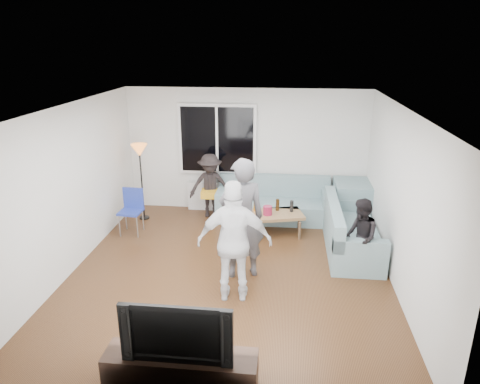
# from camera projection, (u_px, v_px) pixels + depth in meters

# --- Properties ---
(floor) EXTENTS (5.00, 5.50, 0.04)m
(floor) POSITION_uv_depth(u_px,v_px,m) (230.00, 273.00, 6.98)
(floor) COLOR #56351C
(floor) RESTS_ON ground
(ceiling) EXTENTS (5.00, 5.50, 0.04)m
(ceiling) POSITION_uv_depth(u_px,v_px,m) (228.00, 107.00, 6.10)
(ceiling) COLOR white
(ceiling) RESTS_ON ground
(wall_back) EXTENTS (5.00, 0.04, 2.60)m
(wall_back) POSITION_uv_depth(u_px,v_px,m) (246.00, 151.00, 9.14)
(wall_back) COLOR silver
(wall_back) RESTS_ON ground
(wall_front) EXTENTS (5.00, 0.04, 2.60)m
(wall_front) POSITION_uv_depth(u_px,v_px,m) (189.00, 299.00, 3.94)
(wall_front) COLOR silver
(wall_front) RESTS_ON ground
(wall_left) EXTENTS (0.04, 5.50, 2.60)m
(wall_left) POSITION_uv_depth(u_px,v_px,m) (69.00, 190.00, 6.79)
(wall_left) COLOR silver
(wall_left) RESTS_ON ground
(wall_right) EXTENTS (0.04, 5.50, 2.60)m
(wall_right) POSITION_uv_depth(u_px,v_px,m) (402.00, 202.00, 6.28)
(wall_right) COLOR silver
(wall_right) RESTS_ON ground
(window_frame) EXTENTS (1.62, 0.06, 1.47)m
(window_frame) POSITION_uv_depth(u_px,v_px,m) (217.00, 139.00, 9.04)
(window_frame) COLOR white
(window_frame) RESTS_ON wall_back
(window_glass) EXTENTS (1.50, 0.02, 1.35)m
(window_glass) POSITION_uv_depth(u_px,v_px,m) (217.00, 140.00, 9.00)
(window_glass) COLOR black
(window_glass) RESTS_ON window_frame
(window_mullion) EXTENTS (0.05, 0.03, 1.35)m
(window_mullion) POSITION_uv_depth(u_px,v_px,m) (217.00, 140.00, 8.99)
(window_mullion) COLOR white
(window_mullion) RESTS_ON window_frame
(radiator) EXTENTS (1.30, 0.12, 0.62)m
(radiator) POSITION_uv_depth(u_px,v_px,m) (218.00, 196.00, 9.41)
(radiator) COLOR silver
(radiator) RESTS_ON floor
(potted_plant) EXTENTS (0.23, 0.21, 0.36)m
(potted_plant) POSITION_uv_depth(u_px,v_px,m) (241.00, 176.00, 9.17)
(potted_plant) COLOR #2C6F2D
(potted_plant) RESTS_ON radiator
(vase) EXTENTS (0.19, 0.19, 0.18)m
(vase) POSITION_uv_depth(u_px,v_px,m) (209.00, 179.00, 9.27)
(vase) COLOR white
(vase) RESTS_ON radiator
(sofa_back_section) EXTENTS (2.30, 0.85, 0.85)m
(sofa_back_section) POSITION_uv_depth(u_px,v_px,m) (274.00, 199.00, 8.90)
(sofa_back_section) COLOR gray
(sofa_back_section) RESTS_ON floor
(sofa_right_section) EXTENTS (2.00, 0.85, 0.85)m
(sofa_right_section) POSITION_uv_depth(u_px,v_px,m) (352.00, 228.00, 7.56)
(sofa_right_section) COLOR gray
(sofa_right_section) RESTS_ON floor
(sofa_corner) EXTENTS (0.85, 0.85, 0.85)m
(sofa_corner) POSITION_uv_depth(u_px,v_px,m) (355.00, 203.00, 8.73)
(sofa_corner) COLOR gray
(sofa_corner) RESTS_ON floor
(cushion_yellow) EXTENTS (0.40, 0.34, 0.14)m
(cushion_yellow) POSITION_uv_depth(u_px,v_px,m) (211.00, 194.00, 8.98)
(cushion_yellow) COLOR gold
(cushion_yellow) RESTS_ON sofa_back_section
(cushion_red) EXTENTS (0.36, 0.30, 0.13)m
(cushion_red) POSITION_uv_depth(u_px,v_px,m) (241.00, 193.00, 8.99)
(cushion_red) COLOR maroon
(cushion_red) RESTS_ON sofa_back_section
(coffee_table) EXTENTS (1.22, 0.86, 0.40)m
(coffee_table) POSITION_uv_depth(u_px,v_px,m) (273.00, 223.00, 8.33)
(coffee_table) COLOR #A2794E
(coffee_table) RESTS_ON floor
(pitcher) EXTENTS (0.17, 0.17, 0.17)m
(pitcher) POSITION_uv_depth(u_px,v_px,m) (268.00, 210.00, 8.16)
(pitcher) COLOR maroon
(pitcher) RESTS_ON coffee_table
(side_chair) EXTENTS (0.42, 0.42, 0.86)m
(side_chair) POSITION_uv_depth(u_px,v_px,m) (131.00, 212.00, 8.22)
(side_chair) COLOR #223597
(side_chair) RESTS_ON floor
(floor_lamp) EXTENTS (0.32, 0.32, 1.56)m
(floor_lamp) POSITION_uv_depth(u_px,v_px,m) (142.00, 183.00, 8.80)
(floor_lamp) COLOR orange
(floor_lamp) RESTS_ON floor
(player_left) EXTENTS (0.80, 0.65, 1.90)m
(player_left) POSITION_uv_depth(u_px,v_px,m) (242.00, 219.00, 6.59)
(player_left) COLOR #4C4B50
(player_left) RESTS_ON floor
(player_right) EXTENTS (1.06, 0.50, 1.76)m
(player_right) POSITION_uv_depth(u_px,v_px,m) (235.00, 242.00, 5.99)
(player_right) COLOR silver
(player_right) RESTS_ON floor
(spectator_right) EXTENTS (0.51, 0.63, 1.23)m
(spectator_right) POSITION_uv_depth(u_px,v_px,m) (360.00, 237.00, 6.76)
(spectator_right) COLOR black
(spectator_right) RESTS_ON floor
(spectator_back) EXTENTS (0.95, 0.67, 1.33)m
(spectator_back) POSITION_uv_depth(u_px,v_px,m) (210.00, 186.00, 8.98)
(spectator_back) COLOR black
(spectator_back) RESTS_ON floor
(tv_console) EXTENTS (1.60, 0.40, 0.44)m
(tv_console) POSITION_uv_depth(u_px,v_px,m) (181.00, 372.00, 4.57)
(tv_console) COLOR #322019
(tv_console) RESTS_ON floor
(television) EXTENTS (1.14, 0.15, 0.65)m
(television) POSITION_uv_depth(u_px,v_px,m) (179.00, 328.00, 4.39)
(television) COLOR black
(television) RESTS_ON tv_console
(bottle_a) EXTENTS (0.07, 0.07, 0.22)m
(bottle_a) POSITION_uv_depth(u_px,v_px,m) (256.00, 206.00, 8.33)
(bottle_a) COLOR orange
(bottle_a) RESTS_ON coffee_table
(bottle_c) EXTENTS (0.07, 0.07, 0.23)m
(bottle_c) POSITION_uv_depth(u_px,v_px,m) (278.00, 205.00, 8.36)
(bottle_c) COLOR #301E0A
(bottle_c) RESTS_ON coffee_table
(bottle_e) EXTENTS (0.07, 0.07, 0.22)m
(bottle_e) POSITION_uv_depth(u_px,v_px,m) (292.00, 206.00, 8.30)
(bottle_e) COLOR black
(bottle_e) RESTS_ON coffee_table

